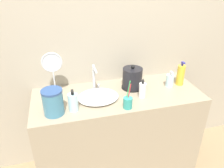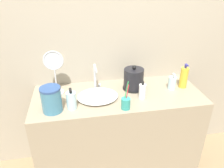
# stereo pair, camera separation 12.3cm
# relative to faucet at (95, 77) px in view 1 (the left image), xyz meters

# --- Properties ---
(wall_back) EXTENTS (6.00, 0.04, 2.60)m
(wall_back) POSITION_rel_faucet_xyz_m (0.16, 0.17, 0.37)
(wall_back) COLOR #ADA38E
(wall_back) RESTS_ON ground_plane
(vanity_counter) EXTENTS (1.35, 0.54, 0.81)m
(vanity_counter) POSITION_rel_faucet_xyz_m (0.16, -0.12, -0.53)
(vanity_counter) COLOR gray
(vanity_counter) RESTS_ON ground_plane
(sink_basin) EXTENTS (0.32, 0.27, 0.04)m
(sink_basin) POSITION_rel_faucet_xyz_m (-0.00, -0.14, -0.10)
(sink_basin) COLOR silver
(sink_basin) RESTS_ON vanity_counter
(faucet) EXTENTS (0.06, 0.14, 0.22)m
(faucet) POSITION_rel_faucet_xyz_m (0.00, 0.00, 0.00)
(faucet) COLOR silver
(faucet) RESTS_ON vanity_counter
(electric_kettle) EXTENTS (0.18, 0.18, 0.21)m
(electric_kettle) POSITION_rel_faucet_xyz_m (0.31, -0.04, -0.04)
(electric_kettle) COLOR black
(electric_kettle) RESTS_ON vanity_counter
(toothbrush_cup) EXTENTS (0.07, 0.07, 0.21)m
(toothbrush_cup) POSITION_rel_faucet_xyz_m (0.18, -0.32, -0.08)
(toothbrush_cup) COLOR teal
(toothbrush_cup) RESTS_ON vanity_counter
(lotion_bottle) EXTENTS (0.06, 0.06, 0.21)m
(lotion_bottle) POSITION_rel_faucet_xyz_m (0.73, -0.09, -0.03)
(lotion_bottle) COLOR gold
(lotion_bottle) RESTS_ON vanity_counter
(shampoo_bottle) EXTENTS (0.07, 0.07, 0.14)m
(shampoo_bottle) POSITION_rel_faucet_xyz_m (0.63, -0.10, -0.07)
(shampoo_bottle) COLOR silver
(shampoo_bottle) RESTS_ON vanity_counter
(mouthwash_bottle) EXTENTS (0.05, 0.05, 0.16)m
(mouthwash_bottle) POSITION_rel_faucet_xyz_m (0.33, -0.21, -0.06)
(mouthwash_bottle) COLOR white
(mouthwash_bottle) RESTS_ON vanity_counter
(hand_cream_bottle) EXTENTS (0.07, 0.07, 0.17)m
(hand_cream_bottle) POSITION_rel_faucet_xyz_m (-0.20, -0.25, -0.05)
(hand_cream_bottle) COLOR silver
(hand_cream_bottle) RESTS_ON vanity_counter
(vanity_mirror) EXTENTS (0.16, 0.11, 0.36)m
(vanity_mirror) POSITION_rel_faucet_xyz_m (-0.32, -0.00, 0.09)
(vanity_mirror) COLOR silver
(vanity_mirror) RESTS_ON vanity_counter
(water_pitcher) EXTENTS (0.14, 0.14, 0.18)m
(water_pitcher) POSITION_rel_faucet_xyz_m (-0.34, -0.26, -0.03)
(water_pitcher) COLOR teal
(water_pitcher) RESTS_ON vanity_counter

